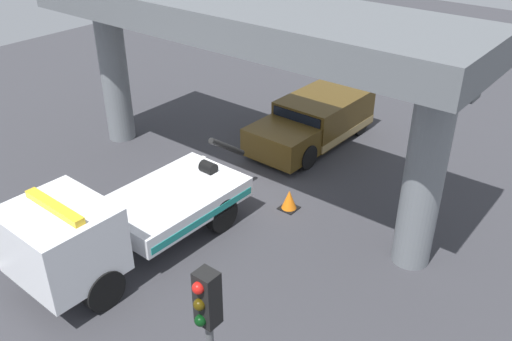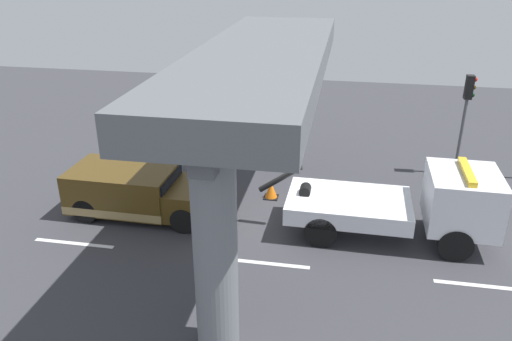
{
  "view_description": "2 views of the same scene",
  "coord_description": "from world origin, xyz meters",
  "px_view_note": "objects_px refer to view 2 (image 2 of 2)",
  "views": [
    {
      "loc": [
        10.55,
        9.53,
        8.87
      ],
      "look_at": [
        -0.43,
        0.71,
        0.88
      ],
      "focal_mm": 38.23,
      "sensor_mm": 36.0,
      "label": 1
    },
    {
      "loc": [
        1.97,
        -14.51,
        8.45
      ],
      "look_at": [
        -0.8,
        0.64,
        1.61
      ],
      "focal_mm": 35.7,
      "sensor_mm": 36.0,
      "label": 2
    }
  ],
  "objects_px": {
    "tow_truck_white": "(413,203)",
    "traffic_light_near": "(467,103)",
    "traffic_cone_orange": "(271,190)",
    "towed_van_green": "(140,192)"
  },
  "relations": [
    {
      "from": "tow_truck_white",
      "to": "traffic_light_near",
      "type": "relative_size",
      "value": 1.82
    },
    {
      "from": "traffic_light_near",
      "to": "traffic_cone_orange",
      "type": "height_order",
      "value": "traffic_light_near"
    },
    {
      "from": "traffic_light_near",
      "to": "traffic_cone_orange",
      "type": "xyz_separation_m",
      "value": [
        -6.99,
        -3.49,
        -2.64
      ]
    },
    {
      "from": "towed_van_green",
      "to": "traffic_light_near",
      "type": "bearing_deg",
      "value": 25.7
    },
    {
      "from": "tow_truck_white",
      "to": "traffic_light_near",
      "type": "xyz_separation_m",
      "value": [
        2.31,
        5.41,
        1.72
      ]
    },
    {
      "from": "tow_truck_white",
      "to": "traffic_cone_orange",
      "type": "xyz_separation_m",
      "value": [
        -4.69,
        1.92,
        -0.91
      ]
    },
    {
      "from": "tow_truck_white",
      "to": "traffic_cone_orange",
      "type": "distance_m",
      "value": 5.15
    },
    {
      "from": "traffic_cone_orange",
      "to": "towed_van_green",
      "type": "bearing_deg",
      "value": -155.65
    },
    {
      "from": "towed_van_green",
      "to": "traffic_light_near",
      "type": "height_order",
      "value": "traffic_light_near"
    },
    {
      "from": "traffic_light_near",
      "to": "traffic_cone_orange",
      "type": "relative_size",
      "value": 6.54
    }
  ]
}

